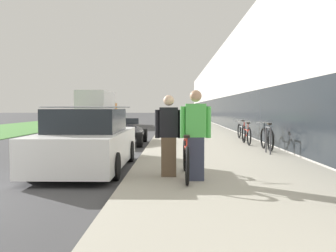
# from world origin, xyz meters

# --- Properties ---
(sidewalk_slab) EXTENTS (4.67, 70.00, 0.11)m
(sidewalk_slab) POSITION_xyz_m (5.81, 21.00, 0.06)
(sidewalk_slab) COLOR #A39E8E
(sidewalk_slab) RESTS_ON ground
(storefront_facade) EXTENTS (10.01, 70.00, 6.39)m
(storefront_facade) POSITION_xyz_m (13.18, 29.00, 3.19)
(storefront_facade) COLOR #BCB7AD
(storefront_facade) RESTS_ON ground
(lawn_strip) EXTENTS (7.42, 70.00, 0.03)m
(lawn_strip) POSITION_xyz_m (-7.59, 25.00, 0.01)
(lawn_strip) COLOR #478438
(lawn_strip) RESTS_ON ground
(tandem_bicycle) EXTENTS (0.52, 2.35, 0.92)m
(tandem_bicycle) POSITION_xyz_m (4.74, 2.05, 0.50)
(tandem_bicycle) COLOR black
(tandem_bicycle) RESTS_ON sidewalk_slab
(person_rider) EXTENTS (0.61, 0.24, 1.78)m
(person_rider) POSITION_xyz_m (4.93, 1.76, 1.01)
(person_rider) COLOR #33384C
(person_rider) RESTS_ON sidewalk_slab
(person_bystander) EXTENTS (0.58, 0.23, 1.70)m
(person_bystander) POSITION_xyz_m (4.39, 2.20, 0.97)
(person_bystander) COLOR brown
(person_bystander) RESTS_ON sidewalk_slab
(bike_rack_hoop) EXTENTS (0.05, 0.60, 0.84)m
(bike_rack_hoop) POSITION_xyz_m (7.46, 6.15, 0.63)
(bike_rack_hoop) COLOR #4C4C51
(bike_rack_hoop) RESTS_ON sidewalk_slab
(cruiser_bike_nearest) EXTENTS (0.52, 1.71, 0.93)m
(cruiser_bike_nearest) POSITION_xyz_m (7.65, 7.11, 0.51)
(cruiser_bike_nearest) COLOR black
(cruiser_bike_nearest) RESTS_ON sidewalk_slab
(cruiser_bike_middle) EXTENTS (0.52, 1.77, 0.88)m
(cruiser_bike_middle) POSITION_xyz_m (7.35, 9.17, 0.49)
(cruiser_bike_middle) COLOR black
(cruiser_bike_middle) RESTS_ON sidewalk_slab
(cruiser_bike_farthest) EXTENTS (0.52, 1.83, 0.88)m
(cruiser_bike_farthest) POSITION_xyz_m (7.57, 11.47, 0.49)
(cruiser_bike_farthest) COLOR black
(cruiser_bike_farthest) RESTS_ON sidewalk_slab
(parked_sedan_curbside) EXTENTS (2.02, 4.56, 1.59)m
(parked_sedan_curbside) POSITION_xyz_m (2.33, 3.66, 0.70)
(parked_sedan_curbside) COLOR white
(parked_sedan_curbside) RESTS_ON ground
(vintage_roadster_curbside) EXTENTS (1.86, 4.15, 1.09)m
(vintage_roadster_curbside) POSITION_xyz_m (2.33, 10.16, 0.48)
(vintage_roadster_curbside) COLOR black
(vintage_roadster_curbside) RESTS_ON ground
(moving_truck) EXTENTS (2.42, 7.36, 2.95)m
(moving_truck) POSITION_xyz_m (-2.15, 26.79, 1.49)
(moving_truck) COLOR orange
(moving_truck) RESTS_ON ground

